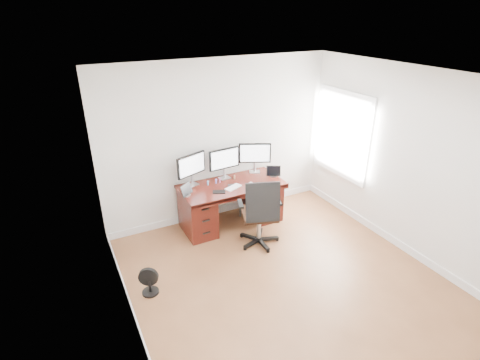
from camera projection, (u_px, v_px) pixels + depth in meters
name	position (u px, v px, depth m)	size (l,w,h in m)	color
ground	(291.00, 287.00, 4.98)	(4.50, 4.50, 0.00)	brown
back_wall	(219.00, 141.00, 6.23)	(4.00, 0.10, 2.70)	white
right_wall	(409.00, 164.00, 5.32)	(0.10, 4.50, 2.70)	white
desk	(231.00, 202.00, 6.29)	(1.70, 0.80, 0.75)	#43130D
office_chair	(260.00, 224.00, 5.72)	(0.77, 0.77, 1.14)	black
floor_fan	(149.00, 282.00, 4.80)	(0.25, 0.22, 0.37)	black
monitor_left	(191.00, 166.00, 5.95)	(0.53, 0.23, 0.53)	silver
monitor_center	(224.00, 160.00, 6.19)	(0.55, 0.15, 0.53)	silver
monitor_right	(255.00, 154.00, 6.43)	(0.51, 0.27, 0.53)	silver
tablet_left	(187.00, 191.00, 5.71)	(0.23, 0.20, 0.19)	silver
tablet_right	(274.00, 172.00, 6.36)	(0.24, 0.17, 0.19)	silver
keyboard	(233.00, 187.00, 5.99)	(0.29, 0.12, 0.01)	white
trackpad	(251.00, 184.00, 6.11)	(0.12, 0.12, 0.01)	silver
drawing_tablet	(219.00, 192.00, 5.85)	(0.20, 0.13, 0.01)	black
phone	(232.00, 185.00, 6.08)	(0.13, 0.06, 0.01)	black
figurine_blue	(208.00, 183.00, 6.07)	(0.03, 0.03, 0.08)	#629ED9
figurine_purple	(216.00, 181.00, 6.13)	(0.03, 0.03, 0.08)	#8E72DF
figurine_pink	(220.00, 180.00, 6.16)	(0.03, 0.03, 0.08)	#DB61A8
figurine_brown	(234.00, 177.00, 6.27)	(0.03, 0.03, 0.08)	olive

